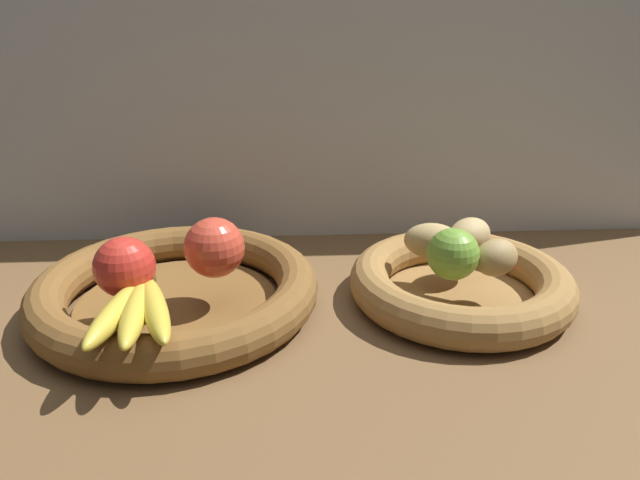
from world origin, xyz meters
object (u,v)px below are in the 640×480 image
Objects in this scene: chili_pepper at (478,263)px; banana_bunch_front at (137,308)px; fruit_bowl_left at (176,291)px; potato_small at (496,257)px; fruit_bowl_right at (460,284)px; potato_back at (469,235)px; lime_near at (453,254)px; apple_red_right at (214,248)px; apple_red_front at (125,267)px; potato_oblong at (432,241)px.

banana_bunch_front is at bearing -140.09° from chili_pepper.
potato_small reaches higher than fruit_bowl_left.
potato_back is at bearing 65.56° from fruit_bowl_right.
fruit_bowl_right is at bearing 165.72° from chili_pepper.
lime_near is (-4.63, -8.35, 0.89)cm from potato_back.
fruit_bowl_left is 8.93cm from apple_red_right.
apple_red_right reaches higher than fruit_bowl_right.
potato_small is at bearing -2.83° from apple_red_right.
apple_red_right reaches higher than banana_bunch_front.
fruit_bowl_right is 1.75× the size of banana_bunch_front.
apple_red_right is at bearing 25.82° from apple_red_front.
apple_red_right is 13.46cm from banana_bunch_front.
potato_small is at bearing -41.42° from potato_oblong.
banana_bunch_front reaches higher than fruit_bowl_right.
chili_pepper is at bearing -38.38° from potato_oblong.
fruit_bowl_right is at bearing 135.00° from potato_small.
banana_bunch_front is at bearing -67.14° from apple_red_front.
banana_bunch_front reaches higher than fruit_bowl_left.
lime_near is (35.74, -3.91, 6.20)cm from fruit_bowl_left.
fruit_bowl_left is at bearing 81.59° from banana_bunch_front.
lime_near is (40.11, 2.40, -0.33)cm from apple_red_front.
potato_small is 0.93× the size of lime_near.
potato_back is (44.74, 10.75, -1.22)cm from apple_red_front.
fruit_bowl_left is 3.43× the size of chili_pepper.
apple_red_right is 11.16cm from apple_red_front.
apple_red_front is 46.03cm from potato_back.
lime_near reaches higher than potato_back.
apple_red_right reaches higher than potato_small.
apple_red_front reaches higher than chili_pepper.
apple_red_right is (5.67, -1.45, 6.75)cm from fruit_bowl_left.
apple_red_right is 1.01× the size of potato_oblong.
potato_back is 5.88cm from potato_oblong.
potato_oblong is at bearing 8.38° from apple_red_right.
apple_red_front is at bearing -176.57° from lime_near.
fruit_bowl_left is 40.95cm from potato_back.
apple_red_right is at bearing -170.36° from potato_back.
apple_red_front is at bearing -148.45° from chili_pepper.
banana_bunch_front is 44.36cm from potato_small.
fruit_bowl_left is 6.16× the size of potato_small.
potato_oblong is 6.93cm from chili_pepper.
apple_red_front is at bearing -166.48° from potato_back.
lime_near is (-5.84, -0.68, 0.90)cm from potato_small.
fruit_bowl_right is 43.67cm from apple_red_front.
apple_red_front is 44.74cm from chili_pepper.
banana_bunch_front is at bearing -124.51° from apple_red_right.
potato_oblong is (-3.63, 2.83, 5.29)cm from fruit_bowl_right.
fruit_bowl_right is 33.39cm from apple_red_right.
apple_red_front is at bearing -171.59° from fruit_bowl_right.
fruit_bowl_right is at bearing 17.10° from banana_bunch_front.
chili_pepper is at bearing 130.11° from potato_small.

